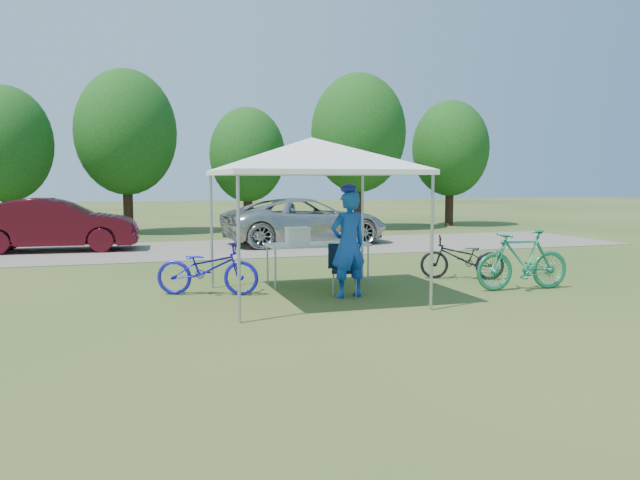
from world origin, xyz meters
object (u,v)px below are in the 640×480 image
at_px(folding_table, 317,246).
at_px(cooler, 298,236).
at_px(folding_chair, 343,265).
at_px(cyclist, 348,244).
at_px(bike_blue, 208,268).
at_px(bike_green, 523,260).
at_px(bike_dark, 462,258).
at_px(sedan, 55,225).
at_px(minivan, 306,221).

relative_size(folding_table, cooler, 4.33).
distance_m(folding_chair, cyclist, 0.52).
height_order(cooler, bike_blue, cooler).
bearing_deg(cooler, bike_green, -24.07).
bearing_deg(bike_blue, bike_dark, -67.47).
distance_m(folding_chair, sedan, 10.20).
xyz_separation_m(cyclist, bike_green, (3.30, -0.27, -0.37)).
bearing_deg(bike_dark, sedan, -107.35).
bearing_deg(bike_dark, folding_chair, -49.03).
xyz_separation_m(folding_chair, bike_blue, (-2.31, 0.59, -0.05)).
bearing_deg(cooler, sedan, 124.43).
xyz_separation_m(folding_table, bike_green, (3.42, -1.70, -0.20)).
relative_size(folding_chair, bike_blue, 0.49).
distance_m(folding_table, folding_chair, 1.13).
bearing_deg(bike_blue, cooler, -54.10).
height_order(folding_table, sedan, sedan).
distance_m(folding_table, bike_dark, 3.02).
xyz_separation_m(cooler, bike_blue, (-1.78, -0.51, -0.49)).
bearing_deg(bike_green, cooler, -110.15).
relative_size(cooler, bike_blue, 0.25).
height_order(cooler, sedan, sedan).
xyz_separation_m(cyclist, sedan, (-5.60, 8.85, -0.16)).
bearing_deg(bike_dark, bike_green, 41.46).
distance_m(minivan, sedan, 7.28).
relative_size(folding_table, cyclist, 1.05).
bearing_deg(cyclist, bike_dark, -169.46).
height_order(bike_blue, minivan, minivan).
relative_size(bike_green, bike_dark, 1.09).
distance_m(bike_blue, minivan, 8.70).
height_order(folding_table, bike_dark, bike_dark).
bearing_deg(cyclist, bike_blue, -33.63).
bearing_deg(cyclist, minivan, -112.48).
distance_m(cyclist, bike_green, 3.33).
relative_size(cyclist, bike_green, 1.00).
bearing_deg(folding_table, bike_blue, -166.82).
xyz_separation_m(bike_blue, sedan, (-3.31, 7.92, 0.29)).
height_order(cyclist, bike_blue, cyclist).
relative_size(bike_green, sedan, 0.41).
relative_size(minivan, sedan, 1.15).
height_order(cyclist, sedan, cyclist).
bearing_deg(sedan, folding_chair, -143.25).
relative_size(folding_chair, cooler, 1.98).
relative_size(folding_table, bike_dark, 1.16).
height_order(cyclist, bike_dark, cyclist).
bearing_deg(bike_blue, folding_chair, -84.38).
distance_m(folding_chair, bike_blue, 2.39).
bearing_deg(folding_table, sedan, 126.47).
distance_m(cyclist, bike_blue, 2.51).
height_order(folding_chair, sedan, sedan).
xyz_separation_m(folding_table, sedan, (-5.48, 7.41, 0.01)).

